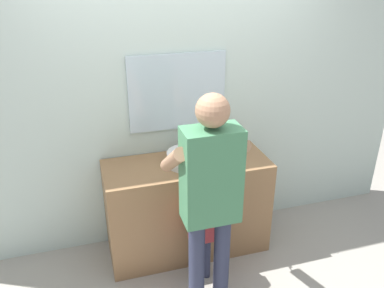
% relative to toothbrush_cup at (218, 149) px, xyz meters
% --- Properties ---
extents(ground_plane, '(14.00, 14.00, 0.00)m').
position_rel_toothbrush_cup_xyz_m(ground_plane, '(-0.30, -0.38, -0.90)').
color(ground_plane, '#9E998E').
extents(back_wall, '(4.40, 0.10, 2.70)m').
position_rel_toothbrush_cup_xyz_m(back_wall, '(-0.30, 0.24, 0.45)').
color(back_wall, silver).
rests_on(back_wall, ground).
extents(vanity_cabinet, '(1.37, 0.54, 0.85)m').
position_rel_toothbrush_cup_xyz_m(vanity_cabinet, '(-0.30, -0.08, -0.48)').
color(vanity_cabinet, olive).
rests_on(vanity_cabinet, ground).
extents(sink_basin, '(0.34, 0.34, 0.11)m').
position_rel_toothbrush_cup_xyz_m(sink_basin, '(-0.30, -0.10, 0.00)').
color(sink_basin, silver).
rests_on(sink_basin, vanity_cabinet).
extents(faucet, '(0.18, 0.14, 0.18)m').
position_rel_toothbrush_cup_xyz_m(faucet, '(-0.30, 0.11, 0.03)').
color(faucet, '#B7BABF').
rests_on(faucet, vanity_cabinet).
extents(toothbrush_cup, '(0.07, 0.07, 0.21)m').
position_rel_toothbrush_cup_xyz_m(toothbrush_cup, '(0.00, 0.00, 0.00)').
color(toothbrush_cup, '#4C8EB2').
rests_on(toothbrush_cup, vanity_cabinet).
extents(child_toddler, '(0.25, 0.26, 0.83)m').
position_rel_toothbrush_cup_xyz_m(child_toddler, '(-0.30, -0.48, -0.41)').
color(child_toddler, '#2D334C').
rests_on(child_toddler, ground).
extents(adult_parent, '(0.51, 0.54, 1.65)m').
position_rel_toothbrush_cup_xyz_m(adult_parent, '(-0.32, -0.73, 0.09)').
color(adult_parent, '#2D334C').
rests_on(adult_parent, ground).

